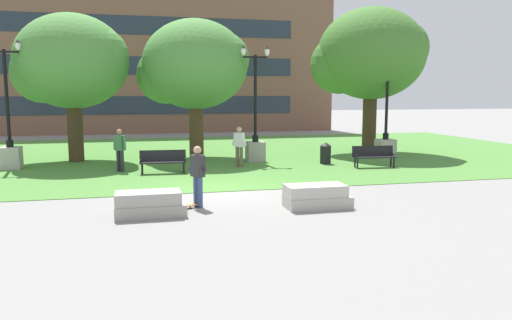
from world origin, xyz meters
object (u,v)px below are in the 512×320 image
Objects in this scene: person_bystander_near_lawn at (120,148)px; lamp_post_left at (386,137)px; person_skateboarder at (198,173)px; park_bench_near_right at (374,155)px; concrete_block_center at (150,204)px; concrete_block_left at (316,197)px; skateboard at (184,206)px; trash_bin at (326,153)px; park_bench_near_left at (163,160)px; person_bystander_far_lawn at (239,144)px; lamp_post_right at (255,138)px; lamp_post_center at (10,143)px.

lamp_post_left is at bearing 6.83° from person_bystander_near_lawn.
person_skateboarder reaches higher than park_bench_near_right.
concrete_block_left is (4.53, -0.08, 0.00)m from concrete_block_center.
concrete_block_center is at bearing -148.86° from skateboard.
lamp_post_left is at bearing 39.01° from skateboard.
lamp_post_left is 3.85m from trash_bin.
concrete_block_center is at bearing -151.13° from person_skateboarder.
park_bench_near_right is (9.49, 6.37, 0.23)m from concrete_block_center.
concrete_block_center is 0.99× the size of park_bench_near_left.
lamp_post_left reaches higher than trash_bin.
lamp_post_left reaches higher than person_bystander_far_lawn.
park_bench_near_right is (8.80, -0.45, 0.00)m from park_bench_near_left.
person_bystander_near_lawn is at bearing 105.10° from skateboard.
trash_bin is (6.93, 7.25, 0.42)m from skateboard.
lamp_post_left is at bearing 9.80° from person_bystander_far_lawn.
lamp_post_left is at bearing 19.57° from trash_bin.
person_skateboarder is 1.00× the size of person_bystander_near_lawn.
person_bystander_far_lawn reaches higher than person_skateboarder.
lamp_post_right is at bearing 16.27° from person_bystander_near_lawn.
concrete_block_center is 11.43m from park_bench_near_right.
person_bystander_near_lawn is at bearing -177.78° from person_bystander_far_lawn.
lamp_post_right is (10.45, -0.18, -0.01)m from lamp_post_center.
person_bystander_near_lawn is at bearing -23.29° from lamp_post_center.
lamp_post_left reaches higher than park_bench_near_left.
person_bystander_near_lawn is at bearing 108.51° from person_skateboarder.
person_skateboarder is 0.34× the size of lamp_post_left.
person_bystander_near_lawn is at bearing 154.32° from park_bench_near_left.
person_bystander_far_lawn reaches higher than concrete_block_left.
person_skateboarder is (-3.19, 0.82, 0.66)m from concrete_block_left.
person_skateboarder is 13.13m from lamp_post_left.
concrete_block_center is at bearing -82.83° from person_bystander_near_lawn.
person_skateboarder is 0.99m from skateboard.
person_bystander_near_lawn and person_bystander_far_lawn have the same top height.
person_skateboarder is 0.94× the size of park_bench_near_left.
concrete_block_center is 0.98× the size of park_bench_near_right.
skateboard is 7.88m from person_bystander_far_lawn.
concrete_block_left is 7.93m from person_bystander_far_lawn.
park_bench_near_left is 6.72m from lamp_post_center.
lamp_post_left is 0.95× the size of lamp_post_right.
trash_bin is at bearing 46.28° from skateboard.
skateboard is 9.73m from lamp_post_right.
person_bystander_near_lawn is at bearing 173.24° from park_bench_near_right.
person_skateboarder is at bearing -83.87° from park_bench_near_left.
person_skateboarder is 9.91m from park_bench_near_right.
park_bench_near_right is 5.40m from lamp_post_right.
person_skateboarder is at bearing -113.14° from lamp_post_right.
lamp_post_left is 7.63m from person_bystander_far_lawn.
lamp_post_right reaches higher than trash_bin.
lamp_post_right reaches higher than park_bench_near_left.
person_bystander_far_lawn is (9.38, -1.74, -0.10)m from lamp_post_center.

